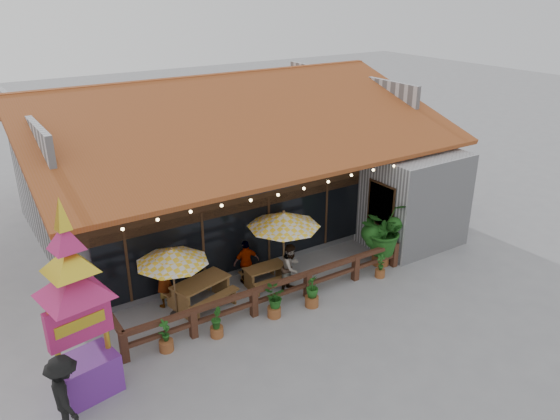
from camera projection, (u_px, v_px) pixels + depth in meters
ground at (311, 286)px, 18.29m from camera, size 100.00×100.00×0.00m
restaurant_building at (224, 170)px, 22.70m from camera, size 15.50×14.73×6.09m
patio_railing at (257, 292)px, 16.72m from camera, size 10.00×2.60×0.92m
umbrella_left at (172, 256)px, 15.90m from camera, size 2.39×2.39×2.32m
umbrella_right at (284, 220)px, 17.75m from camera, size 2.84×2.84×2.59m
picnic_table_left at (201, 289)px, 16.96m from camera, size 2.16×1.98×0.87m
picnic_table_right at (265, 272)px, 18.20m from camera, size 1.43×1.24×0.68m
thai_sign_tower at (73, 289)px, 12.40m from camera, size 2.40×2.40×5.59m
tropical_plant at (383, 230)px, 19.21m from camera, size 2.24×2.23×2.34m
diner_a at (164, 278)px, 16.85m from camera, size 0.83×0.76×1.90m
diner_b at (291, 268)px, 17.74m from camera, size 1.00×0.92×1.65m
diner_c at (246, 262)px, 18.21m from camera, size 0.95×0.48×1.55m
pedestrian at (65, 394)px, 12.05m from camera, size 0.77×1.29×1.95m
planter_a at (166, 338)px, 14.91m from camera, size 0.42×0.40×0.98m
planter_b at (216, 324)px, 15.51m from camera, size 0.42×0.44×0.93m
planter_c at (274, 300)px, 16.39m from camera, size 0.81×0.81×1.01m
planter_d at (312, 292)px, 16.95m from camera, size 0.56×0.56×1.05m
planter_e at (380, 268)px, 18.71m from camera, size 0.34×0.35×0.84m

